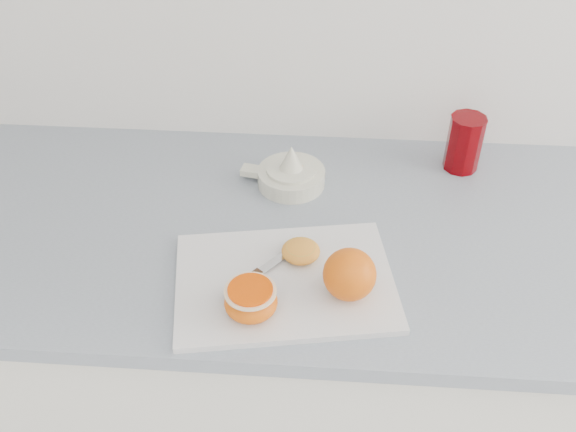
{
  "coord_description": "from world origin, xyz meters",
  "views": [
    {
      "loc": [
        -0.19,
        0.8,
        1.65
      ],
      "look_at": [
        -0.25,
        1.64,
        0.96
      ],
      "focal_mm": 40.0,
      "sensor_mm": 36.0,
      "label": 1
    }
  ],
  "objects_px": {
    "counter": "(332,374)",
    "red_tumbler": "(464,145)",
    "citrus_juicer": "(291,174)",
    "cutting_board": "(285,282)",
    "half_orange": "(251,301)"
  },
  "relations": [
    {
      "from": "red_tumbler",
      "to": "counter",
      "type": "bearing_deg",
      "value": -139.47
    },
    {
      "from": "half_orange",
      "to": "citrus_juicer",
      "type": "distance_m",
      "value": 0.35
    },
    {
      "from": "cutting_board",
      "to": "half_orange",
      "type": "xyz_separation_m",
      "value": [
        -0.05,
        -0.07,
        0.03
      ]
    },
    {
      "from": "cutting_board",
      "to": "half_orange",
      "type": "bearing_deg",
      "value": -121.86
    },
    {
      "from": "citrus_juicer",
      "to": "red_tumbler",
      "type": "bearing_deg",
      "value": 13.59
    },
    {
      "from": "counter",
      "to": "red_tumbler",
      "type": "bearing_deg",
      "value": 40.53
    },
    {
      "from": "counter",
      "to": "red_tumbler",
      "type": "relative_size",
      "value": 19.52
    },
    {
      "from": "counter",
      "to": "red_tumbler",
      "type": "xyz_separation_m",
      "value": [
        0.24,
        0.2,
        0.5
      ]
    },
    {
      "from": "counter",
      "to": "half_orange",
      "type": "height_order",
      "value": "half_orange"
    },
    {
      "from": "cutting_board",
      "to": "citrus_juicer",
      "type": "distance_m",
      "value": 0.28
    },
    {
      "from": "citrus_juicer",
      "to": "red_tumbler",
      "type": "height_order",
      "value": "red_tumbler"
    },
    {
      "from": "half_orange",
      "to": "red_tumbler",
      "type": "distance_m",
      "value": 0.58
    },
    {
      "from": "cutting_board",
      "to": "half_orange",
      "type": "distance_m",
      "value": 0.09
    },
    {
      "from": "cutting_board",
      "to": "red_tumbler",
      "type": "bearing_deg",
      "value": 47.25
    },
    {
      "from": "half_orange",
      "to": "red_tumbler",
      "type": "height_order",
      "value": "red_tumbler"
    }
  ]
}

